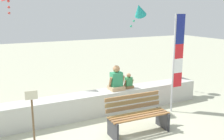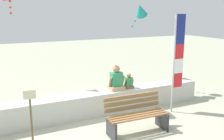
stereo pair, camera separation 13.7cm
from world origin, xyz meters
The scene contains 8 objects.
ground_plane centered at (0.00, 0.00, 0.00)m, with size 40.00×40.00×0.00m, color #AEB096.
seawall_ledge centered at (0.00, 1.15, 0.32)m, with size 6.43×0.57×0.64m, color beige.
park_bench centered at (0.29, -0.31, 0.41)m, with size 1.52×0.66×0.88m.
person_adult centered at (0.47, 1.13, 0.92)m, with size 0.47×0.35×0.72m.
person_child centered at (0.88, 1.13, 0.82)m, with size 0.29×0.22×0.45m.
flag_banner centered at (1.99, 0.36, 1.61)m, with size 0.36×0.05×2.80m.
kite_teal centered at (1.93, 2.25, 2.90)m, with size 0.69×0.66×0.86m.
sign_post centered at (-2.12, -0.23, 0.80)m, with size 0.24×0.04×1.35m.
Camera 2 is at (-2.76, -5.28, 2.85)m, focal length 41.36 mm.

